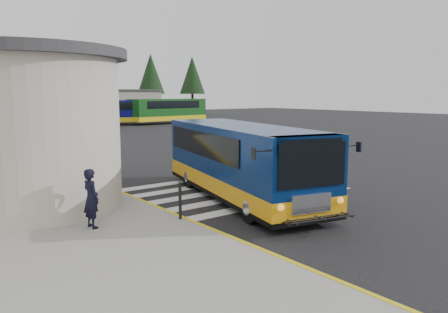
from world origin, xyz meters
TOP-DOWN VIEW (x-y plane):
  - ground at (0.00, 0.00)m, footprint 140.00×140.00m
  - curb_strip at (-4.05, 4.00)m, footprint 0.12×34.00m
  - crosswalk at (-0.50, -0.80)m, footprint 8.00×5.35m
  - depot_building at (6.00, 42.00)m, footprint 26.40×8.40m
  - tree_line at (6.29, 50.00)m, footprint 58.40×4.40m
  - transit_bus at (-0.91, -2.14)m, footprint 4.76×9.32m
  - pedestrian_a at (-6.45, -2.66)m, footprint 0.44×0.61m
  - pedestrian_b at (-6.85, 0.02)m, footprint 0.60×0.76m
  - bollard at (-4.20, -3.41)m, footprint 0.09×0.09m
  - far_bus_a at (10.20, 35.00)m, footprint 9.99×5.73m
  - far_bus_b at (17.18, 33.36)m, footprint 10.28×3.79m

SIDE VIEW (x-z plane):
  - ground at x=0.00m, z-range 0.00..0.00m
  - crosswalk at x=-0.50m, z-range 0.00..0.01m
  - curb_strip at x=-4.05m, z-range 0.00..0.16m
  - bollard at x=-4.20m, z-range 0.15..1.19m
  - pedestrian_b at x=-6.85m, z-range 0.15..1.65m
  - pedestrian_a at x=-6.45m, z-range 0.15..1.72m
  - transit_bus at x=-0.91m, z-range -0.06..2.50m
  - far_bus_a at x=10.20m, z-range 0.37..2.86m
  - far_bus_b at x=17.18m, z-range 0.39..2.98m
  - depot_building at x=6.00m, z-range 0.01..4.21m
  - tree_line at x=6.29m, z-range 1.77..11.77m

